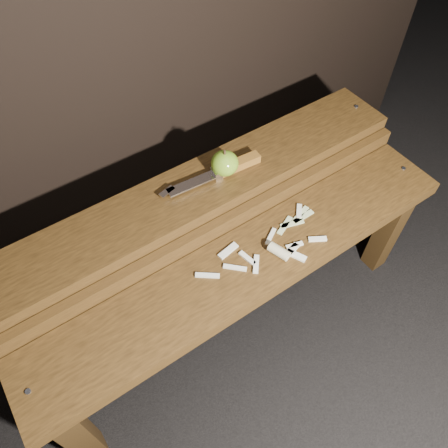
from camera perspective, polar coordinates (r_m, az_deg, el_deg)
ground at (r=1.47m, az=1.35°, el=-12.20°), size 60.00×60.00×0.00m
bench_front_tier at (r=1.14m, az=3.47°, el=-6.96°), size 1.20×0.20×0.42m
bench_rear_tier at (r=1.20m, az=-2.86°, el=2.29°), size 1.20×0.21×0.50m
apple at (r=1.14m, az=0.09°, el=7.94°), size 0.07×0.07×0.08m
knife at (r=1.15m, az=0.43°, el=7.22°), size 0.29×0.05×0.03m
apple_scraps at (r=1.11m, az=6.79°, el=-2.87°), size 0.37×0.15×0.03m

